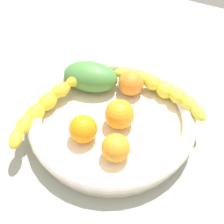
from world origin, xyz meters
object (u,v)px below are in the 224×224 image
Objects in this scene: banana_draped_left at (164,90)px; orange_mid_left at (83,129)px; fruit_bowl at (112,120)px; orange_mid_right at (116,148)px; mango_green at (91,77)px; orange_front at (120,113)px; orange_rear at (131,83)px; banana_draped_right at (44,107)px.

orange_mid_left is (-10.69, -17.65, 0.11)cm from banana_draped_left.
fruit_bowl is 6.31× the size of orange_mid_right.
fruit_bowl is at bearing 120.58° from orange_mid_right.
mango_green is (-13.59, 14.98, 0.54)cm from orange_mid_right.
orange_front is at bearing 13.41° from fruit_bowl.
orange_mid_left is at bearing -101.32° from orange_rear.
orange_front is (-5.68, -10.70, 0.35)cm from banana_draped_left.
banana_draped_right is at bearing -142.76° from banana_draped_left.
orange_rear is at bearing -170.19° from banana_draped_left.
banana_draped_left is 7.53cm from orange_rear.
orange_mid_right is at bearing -70.88° from orange_front.
orange_front is 12.77cm from mango_green.
orange_rear reaches higher than orange_mid_right.
banana_draped_right is 10.60cm from orange_mid_left.
banana_draped_left reaches higher than fruit_bowl.
orange_mid_left is (-3.28, -6.53, 2.60)cm from fruit_bowl.
orange_rear is (-0.00, 9.83, 2.62)cm from fruit_bowl.
mango_green is (-10.77, 6.85, 0.21)cm from orange_front.
orange_mid_left is 1.00× the size of orange_rear.
orange_front reaches higher than banana_draped_left.
orange_rear is (13.76, 14.81, 0.07)cm from banana_draped_right.
banana_draped_left is 12.12cm from orange_front.
orange_mid_left is 1.03× the size of orange_mid_right.
banana_draped_right is at bearing -111.11° from mango_green.
orange_rear is at bearing 47.12° from banana_draped_right.
orange_mid_left reaches higher than banana_draped_right.
banana_draped_left is 3.77× the size of orange_front.
orange_mid_left reaches higher than banana_draped_left.
orange_rear reaches higher than banana_draped_left.
banana_draped_left is at bearing 62.06° from orange_front.
orange_front is at bearing 109.12° from orange_mid_right.
fruit_bowl is 13.60cm from banana_draped_left.
mango_green reaches higher than banana_draped_left.
banana_draped_right is at bearing 171.50° from orange_mid_right.
banana_draped_right is 4.20× the size of orange_rear.
banana_draped_left is (7.42, 11.12, 2.50)cm from fruit_bowl.
orange_mid_left reaches higher than fruit_bowl.
fruit_bowl is at bearing 19.88° from banana_draped_right.
fruit_bowl is 6.08× the size of orange_rear.
orange_mid_left is (10.48, -1.55, 0.05)cm from banana_draped_right.
fruit_bowl is 1.45× the size of banana_draped_right.
orange_rear is 0.46× the size of mango_green.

